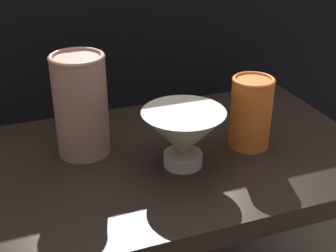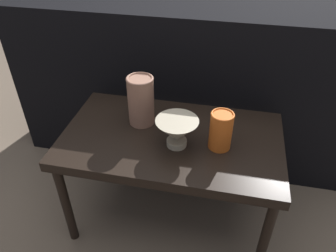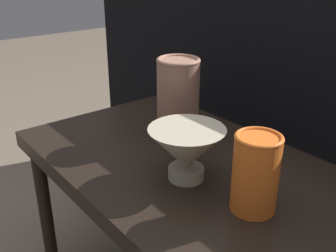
% 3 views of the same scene
% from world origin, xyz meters
% --- Properties ---
extents(table, '(0.83, 0.48, 0.45)m').
position_xyz_m(table, '(0.00, 0.00, 0.41)').
color(table, black).
rests_on(table, ground_plane).
extents(couch_backdrop, '(1.74, 0.50, 0.80)m').
position_xyz_m(couch_backdrop, '(0.00, 0.55, 0.40)').
color(couch_backdrop, black).
rests_on(couch_backdrop, ground_plane).
extents(bowl, '(0.15, 0.15, 0.11)m').
position_xyz_m(bowl, '(0.03, -0.05, 0.52)').
color(bowl, '#B2A88E').
rests_on(bowl, table).
extents(vase_textured_left, '(0.10, 0.10, 0.20)m').
position_xyz_m(vase_textured_left, '(-0.13, 0.07, 0.56)').
color(vase_textured_left, '#996B56').
rests_on(vase_textured_left, table).
extents(vase_colorful_right, '(0.08, 0.08, 0.14)m').
position_xyz_m(vase_colorful_right, '(0.18, -0.02, 0.53)').
color(vase_colorful_right, orange).
rests_on(vase_colorful_right, table).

